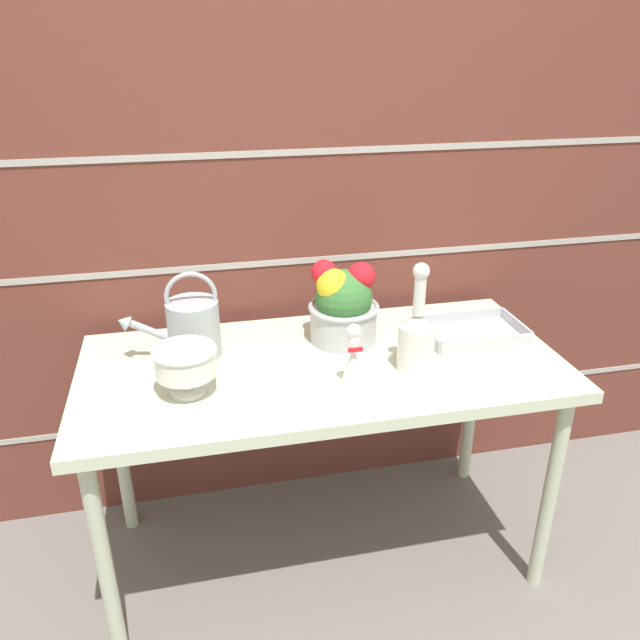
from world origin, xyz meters
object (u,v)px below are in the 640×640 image
Objects in this scene: figurine_vase at (353,361)px; glass_decanter at (417,336)px; crystal_pedestal_bowl at (185,363)px; watering_can at (192,326)px; wire_tray at (473,332)px; flower_planter at (343,305)px.

glass_decanter is at bearing 15.58° from figurine_vase.
figurine_vase reaches higher than crystal_pedestal_bowl.
crystal_pedestal_bowl is at bearing -96.46° from watering_can.
watering_can is at bearing 146.20° from figurine_vase.
figurine_vase is 0.51m from wire_tray.
glass_decanter is at bearing -19.90° from watering_can.
crystal_pedestal_bowl is 0.53m from flower_planter.
glass_decanter is (0.16, -0.23, -0.02)m from flower_planter.
glass_decanter is 0.21m from figurine_vase.
figurine_vase is (-0.20, -0.06, -0.03)m from glass_decanter.
crystal_pedestal_bowl is 0.92× the size of figurine_vase.
glass_decanter is 1.72× the size of figurine_vase.
flower_planter reaches higher than crystal_pedestal_bowl.
crystal_pedestal_bowl is 0.55× the size of wire_tray.
glass_decanter reaches higher than wire_tray.
crystal_pedestal_bowl is at bearing -169.93° from wire_tray.
wire_tray is (0.90, 0.16, -0.08)m from crystal_pedestal_bowl.
flower_planter is at bearing 81.25° from figurine_vase.
wire_tray is (0.26, 0.16, -0.09)m from glass_decanter.
wire_tray is at bearing -3.85° from watering_can.
figurine_vase is at bearing -154.31° from wire_tray.
wire_tray is (0.46, 0.22, -0.07)m from figurine_vase.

